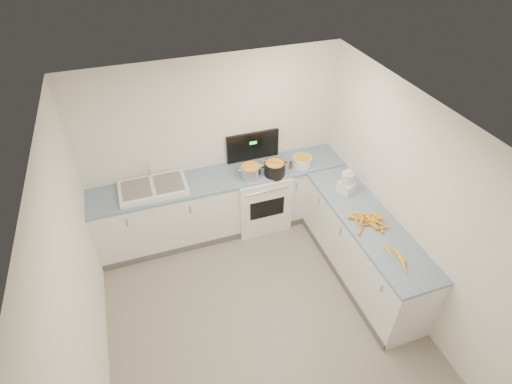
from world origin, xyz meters
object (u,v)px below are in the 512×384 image
object	(u,v)px
extract_bottle	(291,166)
food_processor	(347,183)
mixing_bowl	(302,161)
stove	(259,196)
black_pot	(275,169)
sink	(153,188)
spice_jar	(298,165)
steel_pot	(251,172)

from	to	relation	value
extract_bottle	food_processor	size ratio (longest dim) A/B	0.30
mixing_bowl	stove	bearing A→B (deg)	172.12
black_pot	extract_bottle	xyz separation A→B (m)	(0.26, 0.05, -0.03)
stove	extract_bottle	bearing A→B (deg)	-15.02
sink	spice_jar	distance (m)	1.98
spice_jar	food_processor	distance (m)	0.78
stove	steel_pot	size ratio (longest dim) A/B	5.02
mixing_bowl	food_processor	world-z (taller)	food_processor
sink	spice_jar	world-z (taller)	sink
black_pot	mixing_bowl	distance (m)	0.45
black_pot	mixing_bowl	bearing A→B (deg)	10.64
mixing_bowl	sink	bearing A→B (deg)	177.24
mixing_bowl	black_pot	bearing A→B (deg)	-169.36
steel_pot	stove	bearing A→B (deg)	36.22
steel_pot	food_processor	xyz separation A→B (m)	(1.06, -0.69, 0.06)
stove	food_processor	bearing A→B (deg)	-42.50
sink	extract_bottle	xyz separation A→B (m)	(1.87, -0.13, 0.01)
sink	stove	bearing A→B (deg)	-0.62
black_pot	sink	bearing A→B (deg)	173.56
extract_bottle	steel_pot	bearing A→B (deg)	-179.00
black_pot	mixing_bowl	world-z (taller)	black_pot
steel_pot	extract_bottle	distance (m)	0.59
stove	sink	size ratio (longest dim) A/B	1.58
stove	black_pot	size ratio (longest dim) A/B	4.78
steel_pot	extract_bottle	xyz separation A→B (m)	(0.59, 0.01, -0.03)
mixing_bowl	food_processor	distance (m)	0.79
sink	food_processor	distance (m)	2.48
sink	mixing_bowl	bearing A→B (deg)	-2.76
mixing_bowl	extract_bottle	distance (m)	0.19
black_pot	food_processor	bearing A→B (deg)	-41.70
extract_bottle	food_processor	world-z (taller)	food_processor
spice_jar	black_pot	bearing A→B (deg)	-175.32
steel_pot	mixing_bowl	bearing A→B (deg)	2.93
sink	food_processor	size ratio (longest dim) A/B	2.68
spice_jar	mixing_bowl	bearing A→B (deg)	34.57
sink	steel_pot	world-z (taller)	sink
sink	black_pot	bearing A→B (deg)	-6.44
sink	black_pot	world-z (taller)	sink
black_pot	mixing_bowl	xyz separation A→B (m)	(0.44, 0.08, -0.02)
spice_jar	food_processor	xyz separation A→B (m)	(0.36, -0.68, 0.10)
steel_pot	food_processor	distance (m)	1.26
sink	extract_bottle	bearing A→B (deg)	-3.92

